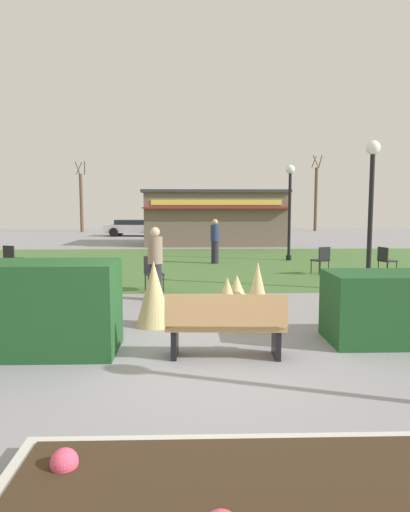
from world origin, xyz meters
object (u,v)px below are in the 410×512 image
object	(u,v)px
cafe_chair_north	(322,258)
food_kiosk	(214,217)
parked_car_center_slot	(208,227)
tree_right_bg	(316,198)
lamppost_mid	(371,196)
lamppost_far	(290,200)
tree_left_bg	(81,201)
cafe_chair_east	(385,258)
cafe_chair_west	(153,270)
cafe_chair_center	(11,256)
park_bench	(226,325)
person_strolling	(215,241)
person_standing	(155,263)
parked_car_west_slot	(134,227)

from	to	relation	value
cafe_chair_north	food_kiosk	bearing A→B (deg)	103.21
parked_car_center_slot	tree_right_bg	distance (m)	12.12
parked_car_center_slot	food_kiosk	bearing A→B (deg)	-89.19
parked_car_center_slot	lamppost_mid	bearing A→B (deg)	-81.45
lamppost_far	tree_left_bg	xyz separation A→B (m)	(-13.33, 21.24, 0.21)
lamppost_far	tree_right_bg	xyz separation A→B (m)	(7.15, 22.33, 0.55)
lamppost_mid	cafe_chair_east	xyz separation A→B (m)	(1.55, 2.57, -1.89)
cafe_chair_west	cafe_chair_center	bearing A→B (deg)	145.06
parked_car_center_slot	tree_left_bg	xyz separation A→B (m)	(-10.62, 5.57, 1.99)
park_bench	lamppost_far	size ratio (longest dim) A/B	0.45
person_strolling	tree_right_bg	xyz separation A→B (m)	(10.18, 23.28, 2.11)
person_standing	tree_right_bg	xyz separation A→B (m)	(11.90, 30.09, 2.11)
park_bench	tree_left_bg	size ratio (longest dim) A/B	0.29
cafe_chair_center	person_strolling	size ratio (longest dim) A/B	0.53
tree_right_bg	lamppost_mid	bearing A→B (deg)	-102.64
person_strolling	tree_left_bg	distance (m)	24.53
lamppost_mid	tree_right_bg	bearing A→B (deg)	77.36
food_kiosk	tree_left_bg	xyz separation A→B (m)	(-10.72, 13.13, 1.09)
person_strolling	park_bench	bearing A→B (deg)	-69.74
tree_right_bg	person_strolling	bearing A→B (deg)	-113.62
tree_left_bg	parked_car_center_slot	bearing A→B (deg)	-27.69
cafe_chair_north	cafe_chair_west	bearing A→B (deg)	-152.69
parked_car_west_slot	tree_left_bg	world-z (taller)	tree_left_bg
person_standing	cafe_chair_east	bearing A→B (deg)	-66.15
cafe_chair_north	parked_car_center_slot	xyz separation A→B (m)	(-2.93, 19.59, 0.12)
lamppost_mid	parked_car_west_slot	bearing A→B (deg)	111.63
cafe_chair_center	tree_right_bg	world-z (taller)	tree_right_bg
food_kiosk	cafe_chair_west	size ratio (longest dim) A/B	8.96
cafe_chair_west	parked_car_center_slot	bearing A→B (deg)	84.36
cafe_chair_east	food_kiosk	bearing A→B (deg)	111.46
cafe_chair_center	tree_right_bg	bearing A→B (deg)	56.25
cafe_chair_center	parked_car_center_slot	size ratio (longest dim) A/B	0.21
tree_left_bg	cafe_chair_west	bearing A→B (deg)	-73.16
food_kiosk	parked_car_center_slot	world-z (taller)	food_kiosk
park_bench	lamppost_mid	distance (m)	6.91
food_kiosk	tree_left_bg	size ratio (longest dim) A/B	1.33
food_kiosk	parked_car_center_slot	size ratio (longest dim) A/B	1.88
cafe_chair_west	person_strolling	bearing A→B (deg)	71.54
lamppost_mid	parked_car_west_slot	distance (m)	24.08
cafe_chair_west	cafe_chair_east	xyz separation A→B (m)	(7.10, 2.48, 0.00)
person_standing	tree_right_bg	distance (m)	32.42
cafe_chair_center	lamppost_mid	bearing A→B (deg)	-18.65
tree_right_bg	parked_car_west_slot	bearing A→B (deg)	-156.56
parked_car_center_slot	cafe_chair_center	bearing A→B (deg)	-110.82
cafe_chair_east	person_standing	size ratio (longest dim) A/B	0.53
cafe_chair_north	person_strolling	distance (m)	4.42
park_bench	person_standing	size ratio (longest dim) A/B	1.02
lamppost_far	person_strolling	distance (m)	3.54
cafe_chair_east	cafe_chair_center	xyz separation A→B (m)	(-12.05, 0.97, 0.00)
lamppost_far	parked_car_west_slot	xyz separation A→B (m)	(-8.21, 15.68, -1.77)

